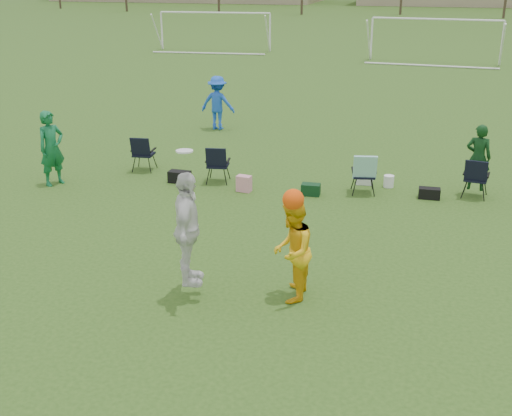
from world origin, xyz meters
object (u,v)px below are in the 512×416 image
(center_contest, at_px, (240,239))
(goal_left, at_px, (215,20))
(fielder_blue, at_px, (218,103))
(goal_mid, at_px, (436,28))
(fielder_green_near, at_px, (52,148))

(center_contest, height_order, goal_left, center_contest)
(fielder_blue, distance_m, center_contest, 12.01)
(goal_mid, bearing_deg, fielder_blue, -106.27)
(goal_left, relative_size, goal_mid, 1.00)
(fielder_green_near, relative_size, goal_left, 0.26)
(fielder_green_near, bearing_deg, goal_left, 36.16)
(center_contest, bearing_deg, fielder_green_near, 143.93)
(fielder_green_near, bearing_deg, goal_mid, 6.54)
(center_contest, xyz_separation_m, goal_mid, (2.88, 30.18, 0.85))
(fielder_green_near, relative_size, fielder_blue, 1.05)
(fielder_green_near, xyz_separation_m, goal_mid, (9.14, 25.62, 0.98))
(fielder_blue, bearing_deg, fielder_green_near, 73.59)
(fielder_blue, xyz_separation_m, center_contest, (4.09, -11.29, 0.18))
(fielder_green_near, relative_size, center_contest, 0.74)
(fielder_green_near, distance_m, center_contest, 7.74)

